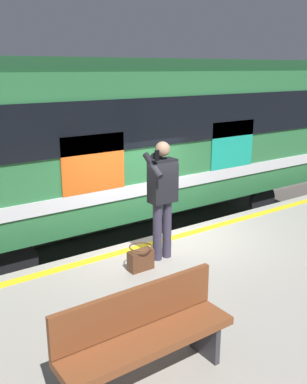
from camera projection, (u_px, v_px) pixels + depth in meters
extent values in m
plane|color=#4C4742|center=(154.00, 284.00, 7.90)|extent=(24.63, 24.63, 0.00)
cube|color=#9E998E|center=(250.00, 318.00, 5.97)|extent=(15.53, 4.58, 0.96)
cube|color=yellow|center=(164.00, 240.00, 7.40)|extent=(15.22, 0.16, 0.01)
cube|color=slate|center=(113.00, 253.00, 9.05)|extent=(20.19, 0.08, 0.16)
cube|color=slate|center=(82.00, 232.00, 10.18)|extent=(20.19, 0.08, 0.16)
cube|color=#2D723F|center=(131.00, 137.00, 9.51)|extent=(9.63, 2.83, 2.79)
cube|color=#1B4426|center=(130.00, 65.00, 9.09)|extent=(9.43, 2.60, 0.24)
cube|color=black|center=(171.00, 121.00, 8.25)|extent=(9.15, 0.03, 0.90)
cube|color=silver|center=(170.00, 184.00, 8.60)|extent=(9.15, 0.03, 0.24)
cube|color=#19A58C|center=(233.00, 145.00, 9.36)|extent=(1.22, 0.02, 1.02)
cube|color=#D85919|center=(94.00, 164.00, 7.49)|extent=(1.22, 0.02, 1.02)
cylinder|color=black|center=(14.00, 264.00, 7.38)|extent=(0.84, 0.12, 0.84)
cylinder|color=black|center=(262.00, 201.00, 10.85)|extent=(0.84, 0.12, 0.84)
cylinder|color=black|center=(202.00, 182.00, 12.62)|extent=(0.84, 0.12, 0.84)
cylinder|color=#383347|center=(167.00, 229.00, 6.64)|extent=(0.14, 0.14, 0.91)
cylinder|color=#383347|center=(157.00, 232.00, 6.54)|extent=(0.14, 0.14, 0.91)
cube|color=black|center=(162.00, 181.00, 6.38)|extent=(0.40, 0.24, 0.65)
sphere|color=black|center=(156.00, 159.00, 6.42)|extent=(0.20, 0.20, 0.20)
sphere|color=tan|center=(163.00, 149.00, 6.25)|extent=(0.22, 0.22, 0.22)
cylinder|color=black|center=(176.00, 183.00, 6.53)|extent=(0.09, 0.09, 0.59)
cylinder|color=black|center=(153.00, 166.00, 6.11)|extent=(0.09, 0.42, 0.33)
cube|color=black|center=(157.00, 156.00, 5.99)|extent=(0.07, 0.02, 0.15)
cube|color=#59331E|center=(141.00, 260.00, 6.29)|extent=(0.37, 0.17, 0.30)
torus|color=#59331E|center=(141.00, 247.00, 6.23)|extent=(0.34, 0.34, 0.02)
cube|color=brown|center=(148.00, 340.00, 3.95)|extent=(1.73, 0.44, 0.08)
cube|color=brown|center=(137.00, 307.00, 4.03)|extent=(1.73, 0.06, 0.40)
cube|color=#333338|center=(205.00, 336.00, 4.39)|extent=(0.06, 0.40, 0.45)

